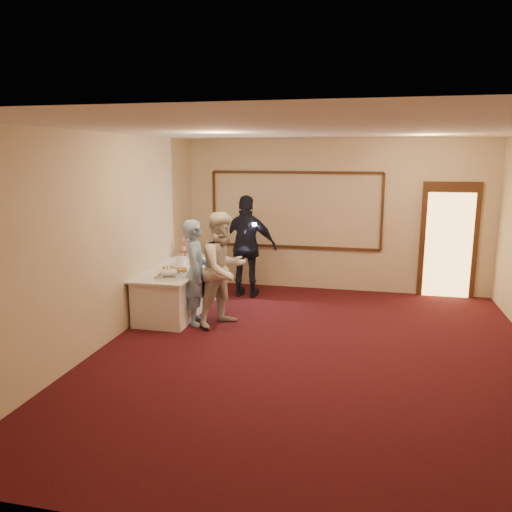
{
  "coord_description": "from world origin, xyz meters",
  "views": [
    {
      "loc": [
        0.6,
        -6.45,
        2.69
      ],
      "look_at": [
        -1.04,
        0.94,
        1.15
      ],
      "focal_mm": 35.0,
      "sensor_mm": 36.0,
      "label": 1
    }
  ],
  "objects_px": {
    "buffet_table": "(181,288)",
    "cupcake_stand": "(186,250)",
    "plate_stack_b": "(197,258)",
    "pavlova_tray": "(168,274)",
    "tart": "(180,270)",
    "woman": "(223,269)",
    "guest": "(247,247)",
    "man": "(196,272)",
    "plate_stack_a": "(181,261)"
  },
  "relations": [
    {
      "from": "buffet_table",
      "to": "cupcake_stand",
      "type": "bearing_deg",
      "value": 103.77
    },
    {
      "from": "man",
      "to": "woman",
      "type": "height_order",
      "value": "woman"
    },
    {
      "from": "buffet_table",
      "to": "tart",
      "type": "distance_m",
      "value": 0.57
    },
    {
      "from": "cupcake_stand",
      "to": "man",
      "type": "distance_m",
      "value": 1.62
    },
    {
      "from": "buffet_table",
      "to": "cupcake_stand",
      "type": "distance_m",
      "value": 0.97
    },
    {
      "from": "buffet_table",
      "to": "pavlova_tray",
      "type": "relative_size",
      "value": 4.85
    },
    {
      "from": "pavlova_tray",
      "to": "guest",
      "type": "bearing_deg",
      "value": 66.23
    },
    {
      "from": "plate_stack_a",
      "to": "man",
      "type": "height_order",
      "value": "man"
    },
    {
      "from": "pavlova_tray",
      "to": "woman",
      "type": "bearing_deg",
      "value": 13.33
    },
    {
      "from": "buffet_table",
      "to": "man",
      "type": "relative_size",
      "value": 1.42
    },
    {
      "from": "man",
      "to": "plate_stack_a",
      "type": "bearing_deg",
      "value": 17.11
    },
    {
      "from": "pavlova_tray",
      "to": "plate_stack_a",
      "type": "relative_size",
      "value": 2.64
    },
    {
      "from": "buffet_table",
      "to": "pavlova_tray",
      "type": "height_order",
      "value": "pavlova_tray"
    },
    {
      "from": "man",
      "to": "cupcake_stand",
      "type": "bearing_deg",
      "value": 7.9
    },
    {
      "from": "pavlova_tray",
      "to": "plate_stack_b",
      "type": "bearing_deg",
      "value": 87.23
    },
    {
      "from": "woman",
      "to": "pavlova_tray",
      "type": "bearing_deg",
      "value": 134.44
    },
    {
      "from": "plate_stack_a",
      "to": "tart",
      "type": "xyz_separation_m",
      "value": [
        0.15,
        -0.47,
        -0.05
      ]
    },
    {
      "from": "pavlova_tray",
      "to": "cupcake_stand",
      "type": "distance_m",
      "value": 1.64
    },
    {
      "from": "woman",
      "to": "buffet_table",
      "type": "bearing_deg",
      "value": 88.65
    },
    {
      "from": "pavlova_tray",
      "to": "cupcake_stand",
      "type": "xyz_separation_m",
      "value": [
        -0.31,
        1.61,
        0.07
      ]
    },
    {
      "from": "tart",
      "to": "cupcake_stand",
      "type": "bearing_deg",
      "value": 105.74
    },
    {
      "from": "plate_stack_b",
      "to": "tart",
      "type": "height_order",
      "value": "plate_stack_b"
    },
    {
      "from": "tart",
      "to": "woman",
      "type": "bearing_deg",
      "value": -15.75
    },
    {
      "from": "buffet_table",
      "to": "plate_stack_b",
      "type": "distance_m",
      "value": 0.63
    },
    {
      "from": "cupcake_stand",
      "to": "woman",
      "type": "height_order",
      "value": "woman"
    },
    {
      "from": "buffet_table",
      "to": "plate_stack_a",
      "type": "height_order",
      "value": "plate_stack_a"
    },
    {
      "from": "guest",
      "to": "tart",
      "type": "bearing_deg",
      "value": 62.25
    },
    {
      "from": "woman",
      "to": "guest",
      "type": "height_order",
      "value": "guest"
    },
    {
      "from": "buffet_table",
      "to": "man",
      "type": "bearing_deg",
      "value": -52.17
    },
    {
      "from": "plate_stack_b",
      "to": "woman",
      "type": "xyz_separation_m",
      "value": [
        0.79,
        -1.0,
        0.06
      ]
    },
    {
      "from": "plate_stack_a",
      "to": "guest",
      "type": "distance_m",
      "value": 1.38
    },
    {
      "from": "plate_stack_b",
      "to": "man",
      "type": "height_order",
      "value": "man"
    },
    {
      "from": "woman",
      "to": "guest",
      "type": "distance_m",
      "value": 1.68
    },
    {
      "from": "buffet_table",
      "to": "man",
      "type": "height_order",
      "value": "man"
    },
    {
      "from": "buffet_table",
      "to": "guest",
      "type": "distance_m",
      "value": 1.54
    },
    {
      "from": "plate_stack_b",
      "to": "guest",
      "type": "relative_size",
      "value": 0.1
    },
    {
      "from": "man",
      "to": "buffet_table",
      "type": "bearing_deg",
      "value": 19.79
    },
    {
      "from": "plate_stack_b",
      "to": "man",
      "type": "relative_size",
      "value": 0.12
    },
    {
      "from": "pavlova_tray",
      "to": "plate_stack_a",
      "type": "distance_m",
      "value": 0.91
    },
    {
      "from": "plate_stack_b",
      "to": "tart",
      "type": "bearing_deg",
      "value": -92.58
    },
    {
      "from": "tart",
      "to": "woman",
      "type": "height_order",
      "value": "woman"
    },
    {
      "from": "buffet_table",
      "to": "cupcake_stand",
      "type": "relative_size",
      "value": 6.06
    },
    {
      "from": "pavlova_tray",
      "to": "plate_stack_b",
      "type": "relative_size",
      "value": 2.47
    },
    {
      "from": "cupcake_stand",
      "to": "plate_stack_b",
      "type": "xyz_separation_m",
      "value": [
        0.37,
        -0.41,
        -0.06
      ]
    },
    {
      "from": "tart",
      "to": "plate_stack_a",
      "type": "bearing_deg",
      "value": 107.81
    },
    {
      "from": "tart",
      "to": "guest",
      "type": "relative_size",
      "value": 0.15
    },
    {
      "from": "cupcake_stand",
      "to": "woman",
      "type": "distance_m",
      "value": 1.82
    },
    {
      "from": "buffet_table",
      "to": "plate_stack_b",
      "type": "height_order",
      "value": "plate_stack_b"
    },
    {
      "from": "buffet_table",
      "to": "guest",
      "type": "xyz_separation_m",
      "value": [
        0.94,
        1.07,
        0.59
      ]
    },
    {
      "from": "tart",
      "to": "man",
      "type": "distance_m",
      "value": 0.47
    }
  ]
}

